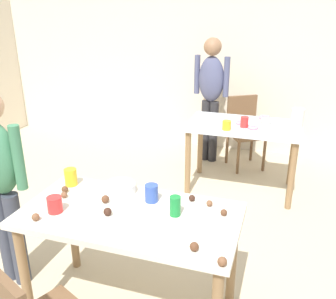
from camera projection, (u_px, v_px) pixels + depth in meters
ground_plane at (119, 298)px, 2.63m from camera, size 6.40×6.40×0.00m
wall_back at (216, 53)px, 4.99m from camera, size 6.40×0.10×2.60m
dining_table_near at (130, 227)px, 2.29m from camera, size 1.32×0.68×0.75m
dining_table_far at (243, 134)px, 3.94m from camera, size 1.17×0.68×0.75m
chair_far_table at (244, 127)px, 4.62m from camera, size 0.55×0.55×0.87m
person_girl_near at (0, 176)px, 2.51m from camera, size 0.46×0.24×1.42m
person_adult_far at (211, 90)px, 4.60m from camera, size 0.46×0.25×1.55m
mixing_bowl at (120, 188)px, 2.48m from camera, size 0.20×0.20×0.07m
soda_can at (175, 206)px, 2.21m from camera, size 0.07×0.07×0.12m
fork_near at (151, 242)px, 1.97m from camera, size 0.17×0.02×0.01m
cup_near_0 at (152, 193)px, 2.36m from camera, size 0.08×0.08×0.11m
cup_near_1 at (71, 177)px, 2.58m from camera, size 0.08×0.08×0.12m
cup_near_2 at (55, 205)px, 2.25m from camera, size 0.09×0.09×0.10m
cake_ball_0 at (105, 199)px, 2.36m from camera, size 0.05×0.05×0.05m
cake_ball_1 at (209, 203)px, 2.32m from camera, size 0.04×0.04×0.04m
cake_ball_2 at (192, 198)px, 2.38m from camera, size 0.04×0.04×0.04m
cake_ball_3 at (65, 189)px, 2.49m from camera, size 0.04×0.04×0.04m
cake_ball_4 at (194, 247)px, 1.90m from camera, size 0.05×0.05×0.05m
cake_ball_5 at (64, 195)px, 2.42m from camera, size 0.04×0.04×0.04m
cake_ball_6 at (36, 217)px, 2.17m from camera, size 0.05×0.05×0.05m
cake_ball_7 at (224, 212)px, 2.22m from camera, size 0.04×0.04×0.04m
cake_ball_8 at (222, 262)px, 1.79m from camera, size 0.05×0.05×0.05m
cake_ball_9 at (108, 212)px, 2.22m from camera, size 0.05×0.05×0.05m
pitcher_far at (297, 119)px, 3.68m from camera, size 0.13×0.13×0.22m
cup_far_0 at (244, 122)px, 3.78m from camera, size 0.08×0.08×0.11m
cup_far_1 at (227, 125)px, 3.71m from camera, size 0.09×0.09×0.09m
donut_far_0 at (267, 121)px, 3.94m from camera, size 0.13×0.13×0.04m
donut_far_1 at (265, 117)px, 4.06m from camera, size 0.12×0.12×0.04m
donut_far_2 at (253, 127)px, 3.74m from camera, size 0.10×0.10×0.03m
donut_far_3 at (295, 123)px, 3.89m from camera, size 0.10×0.10×0.03m
donut_far_4 at (240, 123)px, 3.90m from camera, size 0.10×0.10×0.03m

